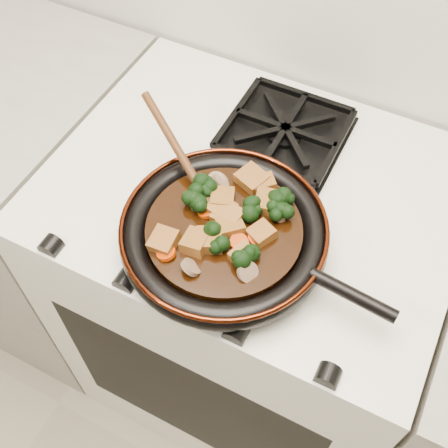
% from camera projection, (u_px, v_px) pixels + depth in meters
% --- Properties ---
extents(stove, '(0.76, 0.60, 0.90)m').
position_uv_depth(stove, '(246.00, 299.00, 1.40)').
color(stove, white).
rests_on(stove, ground).
extents(burner_grate_front, '(0.23, 0.23, 0.03)m').
position_uv_depth(burner_grate_front, '(220.00, 238.00, 0.95)').
color(burner_grate_front, black).
rests_on(burner_grate_front, stove).
extents(burner_grate_back, '(0.23, 0.23, 0.03)m').
position_uv_depth(burner_grate_back, '(285.00, 132.00, 1.10)').
color(burner_grate_back, black).
rests_on(burner_grate_back, stove).
extents(skillet, '(0.47, 0.34, 0.05)m').
position_uv_depth(skillet, '(225.00, 234.00, 0.92)').
color(skillet, black).
rests_on(skillet, burner_grate_front).
extents(braising_sauce, '(0.26, 0.26, 0.02)m').
position_uv_depth(braising_sauce, '(224.00, 231.00, 0.92)').
color(braising_sauce, black).
rests_on(braising_sauce, skillet).
extents(tofu_cube_0, '(0.06, 0.06, 0.03)m').
position_uv_depth(tofu_cube_0, '(229.00, 227.00, 0.90)').
color(tofu_cube_0, brown).
rests_on(tofu_cube_0, braising_sauce).
extents(tofu_cube_1, '(0.05, 0.04, 0.03)m').
position_uv_depth(tofu_cube_1, '(221.00, 209.00, 0.92)').
color(tofu_cube_1, brown).
rests_on(tofu_cube_1, braising_sauce).
extents(tofu_cube_2, '(0.05, 0.05, 0.03)m').
position_uv_depth(tofu_cube_2, '(262.00, 234.00, 0.89)').
color(tofu_cube_2, brown).
rests_on(tofu_cube_2, braising_sauce).
extents(tofu_cube_3, '(0.05, 0.05, 0.03)m').
position_uv_depth(tofu_cube_3, '(222.00, 199.00, 0.93)').
color(tofu_cube_3, brown).
rests_on(tofu_cube_3, braising_sauce).
extents(tofu_cube_4, '(0.04, 0.05, 0.03)m').
position_uv_depth(tofu_cube_4, '(164.00, 241.00, 0.88)').
color(tofu_cube_4, brown).
rests_on(tofu_cube_4, braising_sauce).
extents(tofu_cube_5, '(0.04, 0.05, 0.03)m').
position_uv_depth(tofu_cube_5, '(196.00, 242.00, 0.88)').
color(tofu_cube_5, brown).
rests_on(tofu_cube_5, braising_sauce).
extents(tofu_cube_6, '(0.05, 0.05, 0.03)m').
position_uv_depth(tofu_cube_6, '(228.00, 217.00, 0.91)').
color(tofu_cube_6, brown).
rests_on(tofu_cube_6, braising_sauce).
extents(tofu_cube_7, '(0.06, 0.06, 0.03)m').
position_uv_depth(tofu_cube_7, '(268.00, 203.00, 0.93)').
color(tofu_cube_7, brown).
rests_on(tofu_cube_7, braising_sauce).
extents(tofu_cube_8, '(0.06, 0.06, 0.03)m').
position_uv_depth(tofu_cube_8, '(209.00, 240.00, 0.88)').
color(tofu_cube_8, brown).
rests_on(tofu_cube_8, braising_sauce).
extents(tofu_cube_9, '(0.05, 0.05, 0.03)m').
position_uv_depth(tofu_cube_9, '(264.00, 184.00, 0.95)').
color(tofu_cube_9, brown).
rests_on(tofu_cube_9, braising_sauce).
extents(tofu_cube_10, '(0.05, 0.05, 0.02)m').
position_uv_depth(tofu_cube_10, '(244.00, 256.00, 0.87)').
color(tofu_cube_10, brown).
rests_on(tofu_cube_10, braising_sauce).
extents(tofu_cube_11, '(0.06, 0.06, 0.03)m').
position_uv_depth(tofu_cube_11, '(252.00, 179.00, 0.96)').
color(tofu_cube_11, brown).
rests_on(tofu_cube_11, braising_sauce).
extents(broccoli_floret_0, '(0.06, 0.06, 0.06)m').
position_uv_depth(broccoli_floret_0, '(280.00, 200.00, 0.93)').
color(broccoli_floret_0, black).
rests_on(broccoli_floret_0, braising_sauce).
extents(broccoli_floret_1, '(0.08, 0.08, 0.06)m').
position_uv_depth(broccoli_floret_1, '(194.00, 205.00, 0.92)').
color(broccoli_floret_1, black).
rests_on(broccoli_floret_1, braising_sauce).
extents(broccoli_floret_2, '(0.09, 0.09, 0.07)m').
position_uv_depth(broccoli_floret_2, '(244.00, 257.00, 0.86)').
color(broccoli_floret_2, black).
rests_on(broccoli_floret_2, braising_sauce).
extents(broccoli_floret_3, '(0.09, 0.08, 0.07)m').
position_uv_depth(broccoli_floret_3, '(194.00, 195.00, 0.93)').
color(broccoli_floret_3, black).
rests_on(broccoli_floret_3, braising_sauce).
extents(broccoli_floret_4, '(0.08, 0.08, 0.06)m').
position_uv_depth(broccoli_floret_4, '(280.00, 212.00, 0.91)').
color(broccoli_floret_4, black).
rests_on(broccoli_floret_4, braising_sauce).
extents(broccoli_floret_5, '(0.08, 0.07, 0.07)m').
position_uv_depth(broccoli_floret_5, '(216.00, 242.00, 0.88)').
color(broccoli_floret_5, black).
rests_on(broccoli_floret_5, braising_sauce).
extents(broccoli_floret_6, '(0.07, 0.08, 0.06)m').
position_uv_depth(broccoli_floret_6, '(203.00, 187.00, 0.94)').
color(broccoli_floret_6, black).
rests_on(broccoli_floret_6, braising_sauce).
extents(broccoli_floret_7, '(0.07, 0.08, 0.07)m').
position_uv_depth(broccoli_floret_7, '(255.00, 211.00, 0.92)').
color(broccoli_floret_7, black).
rests_on(broccoli_floret_7, braising_sauce).
extents(carrot_coin_0, '(0.03, 0.03, 0.02)m').
position_uv_depth(carrot_coin_0, '(239.00, 242.00, 0.89)').
color(carrot_coin_0, '#CD3B05').
rests_on(carrot_coin_0, braising_sauce).
extents(carrot_coin_1, '(0.03, 0.03, 0.01)m').
position_uv_depth(carrot_coin_1, '(166.00, 253.00, 0.87)').
color(carrot_coin_1, '#CD3B05').
rests_on(carrot_coin_1, braising_sauce).
extents(carrot_coin_2, '(0.03, 0.03, 0.02)m').
position_uv_depth(carrot_coin_2, '(206.00, 211.00, 0.92)').
color(carrot_coin_2, '#CD3B05').
rests_on(carrot_coin_2, braising_sauce).
extents(carrot_coin_3, '(0.03, 0.03, 0.02)m').
position_uv_depth(carrot_coin_3, '(256.00, 237.00, 0.89)').
color(carrot_coin_3, '#CD3B05').
rests_on(carrot_coin_3, braising_sauce).
extents(mushroom_slice_0, '(0.04, 0.04, 0.03)m').
position_uv_depth(mushroom_slice_0, '(221.00, 181.00, 0.96)').
color(mushroom_slice_0, '#7C6048').
rests_on(mushroom_slice_0, braising_sauce).
extents(mushroom_slice_1, '(0.04, 0.04, 0.03)m').
position_uv_depth(mushroom_slice_1, '(248.00, 272.00, 0.85)').
color(mushroom_slice_1, '#7C6048').
rests_on(mushroom_slice_1, braising_sauce).
extents(mushroom_slice_2, '(0.05, 0.05, 0.02)m').
position_uv_depth(mushroom_slice_2, '(216.00, 181.00, 0.96)').
color(mushroom_slice_2, '#7C6048').
rests_on(mushroom_slice_2, braising_sauce).
extents(mushroom_slice_3, '(0.04, 0.04, 0.03)m').
position_uv_depth(mushroom_slice_3, '(279.00, 213.00, 0.92)').
color(mushroom_slice_3, '#7C6048').
rests_on(mushroom_slice_3, braising_sauce).
extents(mushroom_slice_4, '(0.04, 0.04, 0.03)m').
position_uv_depth(mushroom_slice_4, '(191.00, 267.00, 0.86)').
color(mushroom_slice_4, '#7C6048').
rests_on(mushroom_slice_4, braising_sauce).
extents(wooden_spoon, '(0.13, 0.10, 0.22)m').
position_uv_depth(wooden_spoon, '(189.00, 170.00, 0.95)').
color(wooden_spoon, '#4B2810').
rests_on(wooden_spoon, braising_sauce).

